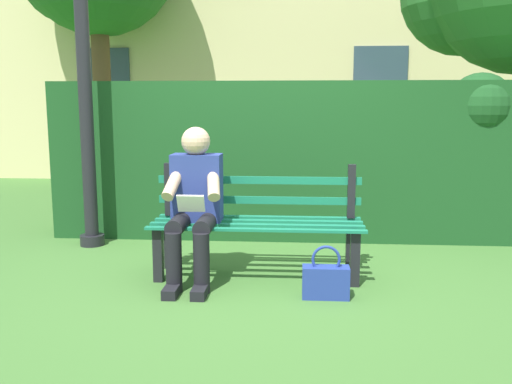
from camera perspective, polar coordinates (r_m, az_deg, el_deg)
ground at (r=4.35m, az=0.10°, el=-8.74°), size 60.00×60.00×0.00m
park_bench at (r=4.31m, az=0.16°, el=-3.19°), size 1.63×0.51×0.86m
person_seated at (r=4.16m, az=-6.42°, el=-0.89°), size 0.44×0.73×1.16m
hedge_backdrop at (r=5.59m, az=6.40°, el=3.70°), size 5.23×0.77×1.63m
building_facade at (r=11.34m, az=-0.83°, el=17.68°), size 9.50×3.28×6.05m
handbag at (r=3.88m, az=7.26°, el=-9.11°), size 0.32×0.13×0.38m
lamp_post at (r=5.38m, az=-17.63°, el=15.86°), size 0.24×0.24×3.78m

